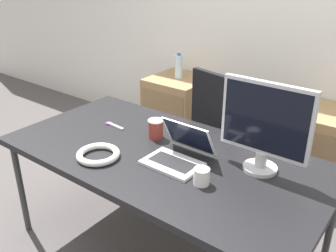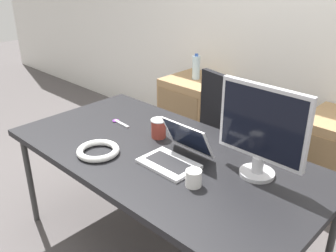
# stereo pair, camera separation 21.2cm
# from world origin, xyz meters

# --- Properties ---
(ground_plane) EXTENTS (14.00, 14.00, 0.00)m
(ground_plane) POSITION_xyz_m (0.00, 0.00, 0.00)
(ground_plane) COLOR #514C4C
(wall_back) EXTENTS (10.00, 0.05, 2.60)m
(wall_back) POSITION_xyz_m (0.00, 1.57, 1.30)
(wall_back) COLOR silver
(wall_back) RESTS_ON ground_plane
(desk) EXTENTS (1.87, 0.96, 0.72)m
(desk) POSITION_xyz_m (0.00, 0.00, 0.68)
(desk) COLOR black
(desk) RESTS_ON ground_plane
(office_chair) EXTENTS (0.57, 0.61, 1.05)m
(office_chair) POSITION_xyz_m (0.05, 0.75, 0.39)
(office_chair) COLOR #232326
(office_chair) RESTS_ON ground_plane
(cabinet_left) EXTENTS (0.52, 0.52, 0.69)m
(cabinet_left) POSITION_xyz_m (-0.81, 1.27, 0.35)
(cabinet_left) COLOR #99754C
(cabinet_left) RESTS_ON ground_plane
(water_bottle) EXTENTS (0.07, 0.07, 0.24)m
(water_bottle) POSITION_xyz_m (-0.81, 1.28, 0.80)
(water_bottle) COLOR silver
(water_bottle) RESTS_ON cabinet_left
(laptop_center) EXTENTS (0.31, 0.31, 0.21)m
(laptop_center) POSITION_xyz_m (0.13, -0.03, 0.76)
(laptop_center) COLOR silver
(laptop_center) RESTS_ON desk
(monitor) EXTENTS (0.47, 0.18, 0.48)m
(monitor) POSITION_xyz_m (0.52, 0.16, 0.97)
(monitor) COLOR #B7B7BC
(monitor) RESTS_ON desk
(coffee_cup_white) EXTENTS (0.08, 0.08, 0.09)m
(coffee_cup_white) POSITION_xyz_m (0.35, -0.14, 0.76)
(coffee_cup_white) COLOR white
(coffee_cup_white) RESTS_ON desk
(coffee_cup_brown) EXTENTS (0.10, 0.10, 0.12)m
(coffee_cup_brown) POSITION_xyz_m (-0.15, 0.12, 0.78)
(coffee_cup_brown) COLOR maroon
(coffee_cup_brown) RESTS_ON desk
(cable_coil) EXTENTS (0.24, 0.24, 0.04)m
(cable_coil) POSITION_xyz_m (-0.25, -0.26, 0.74)
(cable_coil) COLOR white
(cable_coil) RESTS_ON desk
(scissors) EXTENTS (0.17, 0.05, 0.01)m
(scissors) POSITION_xyz_m (-0.49, 0.09, 0.72)
(scissors) COLOR #B2B2B7
(scissors) RESTS_ON desk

